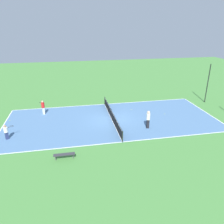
{
  "coord_description": "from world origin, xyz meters",
  "views": [
    {
      "loc": [
        21.18,
        -4.15,
        9.76
      ],
      "look_at": [
        0.0,
        0.0,
        0.9
      ],
      "focal_mm": 35.0,
      "sensor_mm": 36.0,
      "label": 1
    }
  ],
  "objects_px": {
    "bench": "(64,155)",
    "fence_post_back_left": "(208,84)",
    "tennis_ball_midcourt": "(165,114)",
    "tennis_ball_near_net": "(10,120)",
    "tennis_net": "(112,115)",
    "player_near_white": "(6,131)",
    "tennis_ball_right_alley": "(132,110)",
    "player_coach_red": "(43,107)",
    "player_far_white": "(148,118)"
  },
  "relations": [
    {
      "from": "bench",
      "to": "tennis_ball_near_net",
      "type": "distance_m",
      "value": 10.15
    },
    {
      "from": "bench",
      "to": "tennis_ball_near_net",
      "type": "xyz_separation_m",
      "value": [
        -8.32,
        -5.8,
        -0.33
      ]
    },
    {
      "from": "bench",
      "to": "tennis_ball_near_net",
      "type": "relative_size",
      "value": 23.83
    },
    {
      "from": "bench",
      "to": "fence_post_back_left",
      "type": "distance_m",
      "value": 20.72
    },
    {
      "from": "fence_post_back_left",
      "to": "tennis_ball_midcourt",
      "type": "bearing_deg",
      "value": -67.37
    },
    {
      "from": "tennis_net",
      "to": "player_coach_red",
      "type": "xyz_separation_m",
      "value": [
        -2.94,
        -7.39,
        0.44
      ]
    },
    {
      "from": "tennis_net",
      "to": "bench",
      "type": "xyz_separation_m",
      "value": [
        6.55,
        -5.01,
        -0.15
      ]
    },
    {
      "from": "tennis_net",
      "to": "tennis_ball_midcourt",
      "type": "height_order",
      "value": "tennis_net"
    },
    {
      "from": "tennis_ball_midcourt",
      "to": "fence_post_back_left",
      "type": "bearing_deg",
      "value": 112.63
    },
    {
      "from": "player_far_white",
      "to": "bench",
      "type": "bearing_deg",
      "value": 26.15
    },
    {
      "from": "tennis_ball_near_net",
      "to": "tennis_ball_midcourt",
      "type": "bearing_deg",
      "value": 85.16
    },
    {
      "from": "tennis_ball_midcourt",
      "to": "fence_post_back_left",
      "type": "xyz_separation_m",
      "value": [
        -2.88,
        6.91,
        2.45
      ]
    },
    {
      "from": "bench",
      "to": "player_far_white",
      "type": "relative_size",
      "value": 0.89
    },
    {
      "from": "player_coach_red",
      "to": "fence_post_back_left",
      "type": "relative_size",
      "value": 0.33
    },
    {
      "from": "player_near_white",
      "to": "tennis_ball_near_net",
      "type": "height_order",
      "value": "player_near_white"
    },
    {
      "from": "player_far_white",
      "to": "tennis_ball_near_net",
      "type": "bearing_deg",
      "value": -17.12
    },
    {
      "from": "bench",
      "to": "player_coach_red",
      "type": "distance_m",
      "value": 9.8
    },
    {
      "from": "tennis_net",
      "to": "fence_post_back_left",
      "type": "bearing_deg",
      "value": 103.72
    },
    {
      "from": "tennis_ball_near_net",
      "to": "player_coach_red",
      "type": "bearing_deg",
      "value": 108.87
    },
    {
      "from": "player_near_white",
      "to": "player_far_white",
      "type": "bearing_deg",
      "value": -42.03
    },
    {
      "from": "bench",
      "to": "tennis_net",
      "type": "bearing_deg",
      "value": 52.59
    },
    {
      "from": "fence_post_back_left",
      "to": "player_coach_red",
      "type": "bearing_deg",
      "value": -89.25
    },
    {
      "from": "tennis_net",
      "to": "player_coach_red",
      "type": "bearing_deg",
      "value": -111.7
    },
    {
      "from": "player_coach_red",
      "to": "fence_post_back_left",
      "type": "distance_m",
      "value": 20.59
    },
    {
      "from": "tennis_ball_right_alley",
      "to": "player_far_white",
      "type": "bearing_deg",
      "value": 2.5
    },
    {
      "from": "player_near_white",
      "to": "tennis_ball_right_alley",
      "type": "height_order",
      "value": "player_near_white"
    },
    {
      "from": "player_far_white",
      "to": "tennis_ball_midcourt",
      "type": "bearing_deg",
      "value": -135.39
    },
    {
      "from": "player_near_white",
      "to": "tennis_ball_near_net",
      "type": "xyz_separation_m",
      "value": [
        -4.15,
        -0.73,
        -0.74
      ]
    },
    {
      "from": "player_near_white",
      "to": "tennis_ball_right_alley",
      "type": "xyz_separation_m",
      "value": [
        -4.73,
        12.95,
        -0.74
      ]
    },
    {
      "from": "bench",
      "to": "player_near_white",
      "type": "bearing_deg",
      "value": 140.59
    },
    {
      "from": "fence_post_back_left",
      "to": "bench",
      "type": "bearing_deg",
      "value": -61.73
    },
    {
      "from": "player_near_white",
      "to": "fence_post_back_left",
      "type": "distance_m",
      "value": 23.95
    },
    {
      "from": "player_far_white",
      "to": "fence_post_back_left",
      "type": "relative_size",
      "value": 0.36
    },
    {
      "from": "bench",
      "to": "player_near_white",
      "type": "relative_size",
      "value": 1.17
    },
    {
      "from": "fence_post_back_left",
      "to": "tennis_ball_near_net",
      "type": "bearing_deg",
      "value": -86.56
    },
    {
      "from": "tennis_ball_right_alley",
      "to": "tennis_ball_midcourt",
      "type": "height_order",
      "value": "same"
    },
    {
      "from": "player_coach_red",
      "to": "player_far_white",
      "type": "bearing_deg",
      "value": -144.94
    },
    {
      "from": "tennis_ball_near_net",
      "to": "tennis_ball_right_alley",
      "type": "height_order",
      "value": "same"
    },
    {
      "from": "tennis_ball_near_net",
      "to": "player_near_white",
      "type": "bearing_deg",
      "value": 9.94
    },
    {
      "from": "tennis_ball_midcourt",
      "to": "tennis_ball_near_net",
      "type": "bearing_deg",
      "value": -94.84
    },
    {
      "from": "tennis_ball_near_net",
      "to": "fence_post_back_left",
      "type": "xyz_separation_m",
      "value": [
        -1.44,
        23.95,
        2.45
      ]
    },
    {
      "from": "bench",
      "to": "player_coach_red",
      "type": "bearing_deg",
      "value": 104.05
    },
    {
      "from": "tennis_ball_midcourt",
      "to": "fence_post_back_left",
      "type": "relative_size",
      "value": 0.01
    },
    {
      "from": "bench",
      "to": "fence_post_back_left",
      "type": "height_order",
      "value": "fence_post_back_left"
    },
    {
      "from": "tennis_net",
      "to": "player_coach_red",
      "type": "height_order",
      "value": "player_coach_red"
    },
    {
      "from": "player_far_white",
      "to": "player_near_white",
      "type": "height_order",
      "value": "player_far_white"
    },
    {
      "from": "player_far_white",
      "to": "fence_post_back_left",
      "type": "distance_m",
      "value": 11.74
    },
    {
      "from": "tennis_net",
      "to": "bench",
      "type": "relative_size",
      "value": 5.99
    },
    {
      "from": "player_near_white",
      "to": "fence_post_back_left",
      "type": "height_order",
      "value": "fence_post_back_left"
    },
    {
      "from": "tennis_ball_right_alley",
      "to": "player_near_white",
      "type": "bearing_deg",
      "value": -69.96
    }
  ]
}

